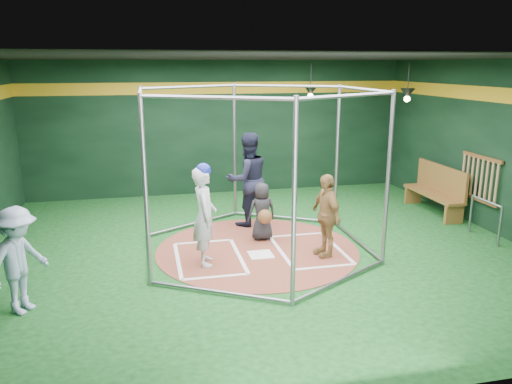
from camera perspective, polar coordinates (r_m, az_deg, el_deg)
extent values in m
cube|color=#0D3C13|center=(9.47, 0.13, -6.67)|extent=(10.00, 9.00, 0.02)
cube|color=black|center=(8.84, 0.15, 15.08)|extent=(10.00, 9.00, 0.02)
cube|color=black|center=(13.37, -4.17, 7.28)|extent=(10.00, 0.10, 3.50)
cube|color=black|center=(4.85, 12.05, -5.71)|extent=(10.00, 0.10, 3.50)
cube|color=black|center=(11.20, 26.04, 4.49)|extent=(0.10, 9.00, 3.50)
cube|color=gold|center=(13.25, -4.23, 11.77)|extent=(10.00, 0.01, 0.30)
cube|color=gold|center=(11.08, 26.51, 9.84)|extent=(0.01, 9.00, 0.30)
cylinder|color=brown|center=(9.47, 0.13, -6.58)|extent=(3.80, 3.80, 0.01)
cube|color=white|center=(9.19, 0.55, -7.16)|extent=(0.43, 0.43, 0.01)
cube|color=white|center=(9.87, -6.06, -5.70)|extent=(1.10, 0.07, 0.01)
cube|color=white|center=(8.30, -4.65, -9.64)|extent=(1.10, 0.07, 0.01)
cube|color=white|center=(9.04, -8.91, -7.73)|extent=(0.07, 1.70, 0.01)
cube|color=white|center=(9.16, -1.98, -7.25)|extent=(0.07, 1.70, 0.01)
cube|color=white|center=(10.24, 4.60, -4.91)|extent=(1.10, 0.07, 0.01)
cube|color=white|center=(8.74, 7.91, -8.47)|extent=(1.10, 0.07, 0.01)
cube|color=white|center=(9.33, 2.89, -6.85)|extent=(0.07, 1.70, 0.01)
cube|color=white|center=(9.66, 9.23, -6.25)|extent=(0.07, 1.70, 0.01)
cylinder|color=gray|center=(10.71, 9.23, 4.01)|extent=(0.07, 0.07, 3.00)
cylinder|color=gray|center=(11.26, -2.46, 4.69)|extent=(0.07, 0.07, 3.00)
cylinder|color=gray|center=(9.95, -12.63, 3.07)|extent=(0.07, 0.07, 3.00)
cylinder|color=gray|center=(7.71, -12.51, -0.17)|extent=(0.07, 0.07, 3.00)
cylinder|color=gray|center=(6.88, 4.38, -1.61)|extent=(0.07, 0.07, 3.00)
cylinder|color=gray|center=(8.66, 14.84, 1.28)|extent=(0.07, 0.07, 3.00)
cylinder|color=gray|center=(10.77, 3.35, 12.00)|extent=(2.02, 1.20, 0.06)
cylinder|color=gray|center=(11.27, 3.14, -2.90)|extent=(2.02, 1.20, 0.06)
cylinder|color=gray|center=(10.40, -7.49, 11.82)|extent=(2.02, 1.20, 0.06)
cylinder|color=gray|center=(10.91, -7.00, -3.56)|extent=(2.02, 1.20, 0.06)
cylinder|color=gray|center=(8.63, -13.11, 11.09)|extent=(0.06, 2.30, 0.06)
cylinder|color=gray|center=(9.25, -12.09, -7.14)|extent=(0.06, 2.30, 0.06)
cylinder|color=gray|center=(6.98, -4.79, 10.71)|extent=(2.02, 1.20, 0.06)
cylinder|color=gray|center=(7.72, -4.33, -11.30)|extent=(2.02, 1.20, 0.06)
cylinder|color=gray|center=(7.52, 10.70, 10.78)|extent=(2.02, 1.20, 0.06)
cylinder|color=gray|center=(8.21, 9.76, -9.85)|extent=(2.02, 1.20, 0.06)
cylinder|color=gray|center=(9.49, 12.19, 11.40)|extent=(0.06, 2.30, 0.06)
cylinder|color=gray|center=(10.05, 11.32, -5.33)|extent=(0.06, 2.30, 0.06)
cube|color=brown|center=(11.51, 24.45, 3.63)|extent=(0.05, 1.25, 0.08)
cube|color=brown|center=(11.69, 23.99, -0.70)|extent=(0.05, 1.25, 0.08)
cylinder|color=tan|center=(11.16, 25.79, 0.81)|extent=(0.06, 0.06, 0.85)
cylinder|color=tan|center=(11.28, 25.31, 1.00)|extent=(0.06, 0.06, 0.85)
cylinder|color=tan|center=(11.40, 24.83, 1.18)|extent=(0.06, 0.06, 0.85)
cylinder|color=tan|center=(11.52, 24.37, 1.35)|extent=(0.06, 0.06, 0.85)
cylinder|color=tan|center=(11.64, 23.91, 1.53)|extent=(0.06, 0.06, 0.85)
cylinder|color=tan|center=(11.77, 23.47, 1.69)|extent=(0.06, 0.06, 0.85)
cylinder|color=tan|center=(11.89, 23.03, 1.86)|extent=(0.06, 0.06, 0.85)
cylinder|color=tan|center=(12.02, 22.60, 2.02)|extent=(0.06, 0.06, 0.85)
cone|color=black|center=(12.93, 6.26, 11.44)|extent=(0.34, 0.34, 0.22)
sphere|color=#FFD899|center=(12.93, 6.24, 10.87)|extent=(0.14, 0.14, 0.14)
cylinder|color=black|center=(12.91, 6.30, 12.99)|extent=(0.02, 0.02, 0.70)
cone|color=black|center=(12.19, 16.92, 10.75)|extent=(0.34, 0.34, 0.22)
sphere|color=#FFD899|center=(12.20, 16.88, 10.14)|extent=(0.14, 0.14, 0.14)
cylinder|color=black|center=(12.18, 17.04, 12.39)|extent=(0.02, 0.02, 0.70)
imported|color=#B9B9C0|center=(8.58, -5.90, -2.78)|extent=(0.46, 0.66, 1.72)
sphere|color=navy|center=(8.38, -6.04, 2.45)|extent=(0.26, 0.26, 0.26)
imported|color=tan|center=(9.04, 7.99, -2.64)|extent=(0.51, 0.93, 1.51)
imported|color=black|center=(9.82, 0.67, -2.22)|extent=(0.59, 0.41, 1.15)
sphere|color=brown|center=(9.60, 1.02, -2.84)|extent=(0.28, 0.28, 0.28)
imported|color=black|center=(10.64, -0.96, 1.46)|extent=(1.13, 0.98, 2.00)
imported|color=#94A8C4|center=(7.68, -25.51, -7.07)|extent=(1.00, 1.14, 1.53)
cube|color=brown|center=(12.36, 19.56, -0.23)|extent=(0.45, 1.94, 0.06)
cube|color=brown|center=(12.38, 20.42, 1.41)|extent=(0.06, 1.94, 0.65)
cube|color=brown|center=(11.73, 21.67, -2.38)|extent=(0.43, 0.09, 0.43)
cube|color=brown|center=(13.13, 17.51, -0.31)|extent=(0.43, 0.09, 0.43)
cylinder|color=gray|center=(10.58, 26.11, -3.58)|extent=(0.05, 0.05, 0.80)
cylinder|color=gray|center=(11.24, 23.35, -2.28)|extent=(0.05, 0.05, 0.80)
cylinder|color=gray|center=(10.81, 24.90, -0.98)|extent=(0.05, 0.88, 0.05)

